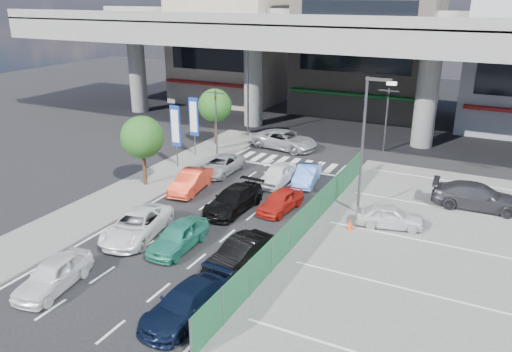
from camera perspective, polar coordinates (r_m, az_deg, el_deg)
The scene contains 30 objects.
ground at distance 27.64m, azimuth -6.19°, elevation -6.16°, with size 120.00×120.00×0.00m, color black.
parking_lot at distance 25.89m, azimuth 17.68°, elevation -8.94°, with size 12.00×28.00×0.06m, color #585755.
sidewalk_left at distance 34.42m, azimuth -12.46°, elevation -1.00°, with size 4.00×30.00×0.12m, color #585755.
fence_run at distance 25.85m, azimuth 4.96°, elevation -5.85°, with size 0.16×22.00×1.80m, color #1E5933, non-canonical shape.
expressway at distance 44.96m, azimuth 9.16°, elevation 15.52°, with size 64.00×14.00×10.75m.
building_west at distance 60.72m, azimuth -2.87°, elevation 14.73°, with size 12.00×10.90×13.00m.
building_center at distance 55.58m, azimuth 12.70°, elevation 14.82°, with size 14.00×10.90×15.00m.
traffic_light_left at distance 39.15m, azimuth -4.63°, elevation 7.90°, with size 1.60×1.24×5.20m.
traffic_light_right at distance 41.36m, azimuth 14.81°, elevation 7.96°, with size 1.60×1.24×5.20m.
street_lamp_right at distance 28.46m, azimuth 12.50°, elevation 4.53°, with size 1.65×0.22×8.00m.
street_lamp_left at distance 44.19m, azimuth -0.72°, elevation 10.46°, with size 1.65×0.22×8.00m.
signboard_near at distance 36.64m, azimuth -9.18°, elevation 5.45°, with size 0.80×0.14×4.70m.
signboard_far at distance 39.25m, azimuth -7.11°, elevation 6.53°, with size 0.80×0.14×4.70m.
tree_near at distance 33.40m, azimuth -12.89°, elevation 4.33°, with size 2.80×2.80×4.80m.
tree_far at distance 42.16m, azimuth -4.72°, elevation 8.01°, with size 2.80×2.80×4.80m.
van_white_back_left at distance 23.83m, azimuth -22.16°, elevation -10.38°, with size 1.63×4.05×1.38m, color white.
minivan_navy_back at distance 20.58m, azimuth -7.96°, elevation -14.19°, with size 1.83×4.51×1.31m, color black.
sedan_white_mid_left at distance 27.21m, azimuth -13.49°, elevation -5.47°, with size 2.29×4.97×1.38m, color white.
taxi_teal_mid at distance 25.62m, azimuth -8.87°, elevation -6.81°, with size 1.63×4.05×1.38m, color #2A8B72.
hatch_black_mid_right at distance 23.78m, azimuth -1.70°, elevation -8.82°, with size 1.44×4.14×1.36m, color black.
taxi_orange_left at distance 32.74m, azimuth -7.45°, elevation -0.61°, with size 1.46×4.19×1.38m, color red.
sedan_black_mid at distance 29.66m, azimuth -2.57°, elevation -2.71°, with size 1.93×4.76×1.38m, color black.
taxi_orange_right at distance 29.65m, azimuth 2.82°, elevation -2.84°, with size 1.49×3.70×1.26m, color red.
wagon_silver_front_left at distance 35.86m, azimuth -4.05°, elevation 1.24°, with size 2.02×4.38×1.22m, color #A3A5AA.
sedan_white_front_mid at distance 33.78m, azimuth 2.46°, elevation 0.19°, with size 1.60×3.97×1.35m, color white.
kei_truck_front_right at distance 33.98m, azimuth 5.84°, elevation 0.13°, with size 1.33×3.81×1.25m, color #5E8CF8.
crossing_wagon_silver at distance 41.55m, azimuth 3.35°, elevation 4.13°, with size 2.53×5.48×1.52m, color #93969A.
parked_sedan_white at distance 28.44m, azimuth 15.03°, elevation -4.47°, with size 1.48×3.68×1.25m, color silver.
parked_sedan_dgrey at distance 32.55m, azimuth 24.02°, elevation -2.15°, with size 2.12×5.23×1.52m, color #2F2F34.
traffic_cone at distance 27.73m, azimuth 10.73°, elevation -5.43°, with size 0.34×0.34×0.66m, color red.
Camera 1 is at (13.69, -20.69, 12.20)m, focal length 35.00 mm.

